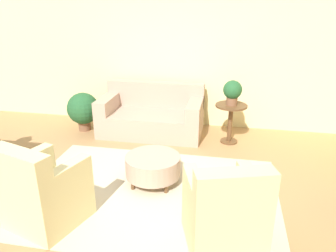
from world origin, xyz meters
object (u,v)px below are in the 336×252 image
ottoman_table (153,166)px  potted_plant_floor (83,109)px  potted_plant_on_side_table (232,91)px  couch (152,116)px  armchair_right (225,214)px  armchair_left (43,193)px  side_table (231,117)px

ottoman_table → potted_plant_floor: potted_plant_floor is taller
potted_plant_on_side_table → couch: bearing=172.8°
potted_plant_on_side_table → ottoman_table: bearing=-122.1°
ottoman_table → potted_plant_floor: size_ratio=1.02×
armchair_right → potted_plant_on_side_table: bearing=89.8°
potted_plant_on_side_table → armchair_right: bearing=-90.2°
couch → potted_plant_floor: couch is taller
armchair_left → ottoman_table: (0.98, 1.08, -0.13)m
couch → armchair_right: (1.44, -2.85, 0.07)m
potted_plant_on_side_table → potted_plant_floor: size_ratio=0.57×
side_table → potted_plant_on_side_table: (0.00, 0.00, 0.46)m
potted_plant_floor → armchair_right: bearing=-44.8°
armchair_right → potted_plant_floor: armchair_right is taller
side_table → potted_plant_on_side_table: 0.46m
armchair_right → side_table: 2.67m
armchair_left → couch: bearing=79.4°
couch → armchair_right: armchair_right is taller
ottoman_table → couch: bearing=104.1°
armchair_right → side_table: (0.01, 2.67, 0.08)m
ottoman_table → side_table: 1.90m
side_table → potted_plant_on_side_table: potted_plant_on_side_table is taller
potted_plant_floor → couch: bearing=5.6°
ottoman_table → side_table: size_ratio=1.08×
ottoman_table → potted_plant_on_side_table: size_ratio=1.77×
side_table → armchair_left: bearing=-126.6°
side_table → ottoman_table: bearing=-122.1°
couch → side_table: 1.47m
armchair_right → side_table: bearing=89.8°
couch → ottoman_table: couch is taller
potted_plant_on_side_table → potted_plant_floor: bearing=178.9°
couch → ottoman_table: bearing=-75.9°
side_table → potted_plant_floor: potted_plant_floor is taller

